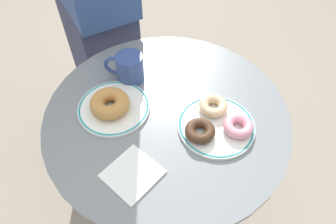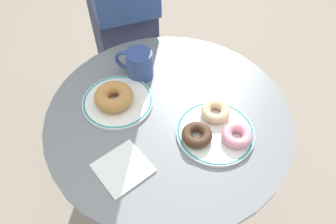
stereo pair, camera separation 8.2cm
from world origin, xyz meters
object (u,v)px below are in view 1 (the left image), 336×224
Objects in this scene: donut_chocolate at (200,131)px; coffee_mug at (129,68)px; paper_napkin at (134,175)px; donut_old_fashioned at (110,103)px; plate_right at (216,126)px; cafe_table at (167,161)px; plate_left at (114,108)px; person_figure at (93,6)px; donut_glazed at (213,106)px; donut_pink_frosted at (238,126)px.

coffee_mug reaches higher than donut_chocolate.
donut_chocolate reaches higher than paper_napkin.
coffee_mug is (-0.01, 0.14, 0.01)m from donut_old_fashioned.
donut_old_fashioned reaches higher than plate_right.
cafe_table is 0.32m from plate_right.
person_figure is at bearing 128.35° from plate_left.
plate_right reaches higher than paper_napkin.
donut_pink_frosted is at bearing -26.55° from donut_glazed.
donut_glazed is (0.12, 0.06, 0.30)m from cafe_table.
plate_right is 0.26m from paper_napkin.
plate_left reaches higher than cafe_table.
donut_pink_frosted reaches higher than plate_right.
person_figure reaches higher than donut_glazed.
donut_glazed is (-0.03, 0.05, 0.02)m from plate_right.
person_figure is (-0.33, 0.42, 0.01)m from plate_left.
coffee_mug is at bearing 94.94° from donut_old_fashioned.
donut_chocolate is 0.66× the size of paper_napkin.
cafe_table is 9.56× the size of donut_pink_frosted.
cafe_table is 9.56× the size of donut_glazed.
donut_chocolate is at bearing -148.13° from donut_pink_frosted.
donut_pink_frosted is 1.00× the size of donut_glazed.
donut_glazed is 0.29m from paper_napkin.
plate_left is 0.14m from coffee_mug.
plate_left is at bearing 64.10° from donut_old_fashioned.
donut_glazed is (0.27, 0.10, 0.02)m from plate_left.
donut_old_fashioned is 0.26m from donut_chocolate.
cafe_table is 0.35m from donut_old_fashioned.
donut_old_fashioned is 1.38× the size of donut_glazed.
cafe_table is at bearing 20.55° from donut_old_fashioned.
donut_chocolate is at bearing 1.55° from plate_left.
donut_pink_frosted reaches higher than plate_left.
donut_glazed is at bearing 21.48° from plate_left.
plate_left is 2.56× the size of donut_pink_frosted.
plate_left is at bearing 132.29° from paper_napkin.
donut_old_fashioned reaches higher than donut_glazed.
donut_pink_frosted is at bearing 4.13° from cafe_table.
plate_left is at bearing -169.86° from donut_pink_frosted.
cafe_table is 6.32× the size of paper_napkin.
paper_napkin is (0.15, -0.17, -0.00)m from plate_left.
donut_pink_frosted is 0.09m from donut_glazed.
person_figure reaches higher than paper_napkin.
donut_glazed is at bearing 22.75° from donut_old_fashioned.
person_figure is (-0.60, 0.31, -0.01)m from donut_glazed.
person_figure reaches higher than donut_old_fashioned.
paper_napkin is at bearing -47.71° from plate_left.
paper_napkin reaches higher than cafe_table.
plate_right is 1.75× the size of coffee_mug.
person_figure is (-0.48, 0.37, 0.29)m from cafe_table.
plate_right is at bearing 11.92° from donut_old_fashioned.
paper_napkin is at bearing -122.21° from donut_chocolate.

